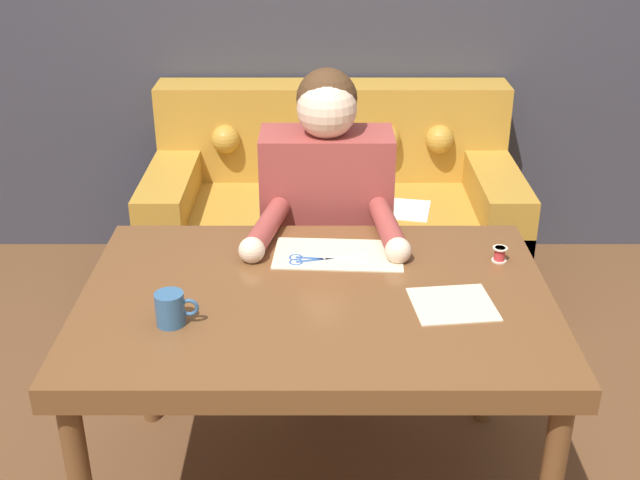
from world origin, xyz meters
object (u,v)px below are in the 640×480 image
dining_table (314,316)px  thread_spool (497,254)px  scissors (312,260)px  person (324,235)px  mug (169,309)px  couch (330,220)px

dining_table → thread_spool: (0.55, 0.20, 0.10)m
scissors → thread_spool: bearing=-0.3°
person → thread_spool: size_ratio=26.88×
mug → thread_spool: (0.92, 0.35, -0.02)m
person → scissors: bearing=-95.3°
couch → scissors: couch is taller
couch → thread_spool: size_ratio=36.01×
dining_table → scissors: (-0.01, 0.20, 0.08)m
dining_table → person: (0.03, 0.62, -0.04)m
dining_table → mug: (-0.37, -0.16, 0.12)m
person → thread_spool: (0.51, -0.43, 0.14)m
couch → mug: bearing=-105.7°
dining_table → couch: (0.07, 1.42, -0.35)m
dining_table → person: bearing=86.9°
scissors → dining_table: bearing=-88.2°
couch → scissors: size_ratio=6.73×
thread_spool → scissors: bearing=179.7°
scissors → couch: bearing=86.5°
dining_table → person: 0.63m
couch → person: size_ratio=1.34×
dining_table → thread_spool: 0.59m
mug → person: bearing=62.5°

